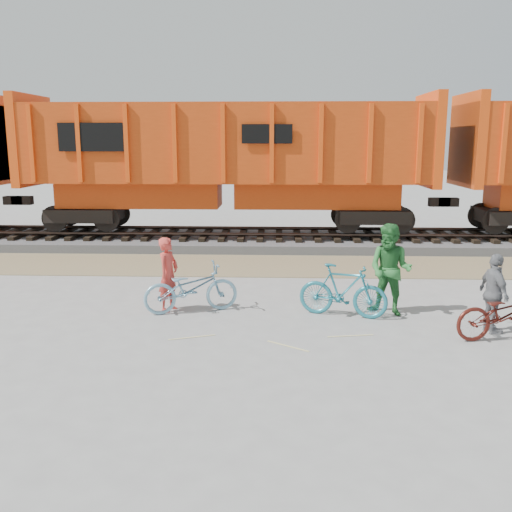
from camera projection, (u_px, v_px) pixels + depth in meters
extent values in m
plane|color=#9E9E99|center=(247.00, 325.00, 11.48)|extent=(120.00, 120.00, 0.00)
cube|color=#97825D|center=(257.00, 265.00, 16.86)|extent=(120.00, 3.00, 0.02)
cube|color=slate|center=(261.00, 240.00, 20.26)|extent=(120.00, 4.00, 0.30)
cube|color=black|center=(80.00, 233.00, 20.46)|extent=(0.22, 2.60, 0.12)
cube|color=black|center=(261.00, 234.00, 20.22)|extent=(0.22, 2.60, 0.12)
cube|color=black|center=(446.00, 236.00, 19.97)|extent=(0.22, 2.60, 0.12)
cylinder|color=#382821|center=(260.00, 234.00, 19.49)|extent=(120.00, 0.12, 0.12)
cylinder|color=#382821|center=(261.00, 228.00, 20.90)|extent=(120.00, 0.12, 0.12)
cube|color=black|center=(228.00, 218.00, 20.15)|extent=(11.20, 2.20, 0.80)
cube|color=#C53F0D|center=(228.00, 194.00, 19.98)|extent=(11.76, 1.65, 0.90)
cube|color=#C53F0D|center=(227.00, 143.00, 19.63)|extent=(14.00, 3.00, 2.60)
cube|color=#E1450E|center=(32.00, 140.00, 19.87)|extent=(0.30, 3.06, 3.10)
cube|color=#E1450E|center=(428.00, 140.00, 19.35)|extent=(0.30, 3.06, 3.10)
cube|color=black|center=(92.00, 137.00, 18.20)|extent=(2.20, 0.04, 0.90)
cube|color=#E1450E|center=(467.00, 140.00, 19.30)|extent=(0.30, 3.06, 3.10)
imported|color=#7BAEC7|center=(191.00, 288.00, 12.23)|extent=(2.15, 1.32, 1.07)
imported|color=teal|center=(343.00, 291.00, 11.91)|extent=(1.94, 1.04, 1.12)
imported|color=#4C1811|center=(506.00, 313.00, 10.53)|extent=(2.02, 1.00, 1.02)
imported|color=red|center=(168.00, 274.00, 12.29)|extent=(0.56, 0.68, 1.61)
imported|color=#296F30|center=(390.00, 270.00, 11.99)|extent=(1.19, 1.11, 1.95)
imported|color=slate|center=(494.00, 294.00, 10.87)|extent=(0.54, 0.96, 1.55)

